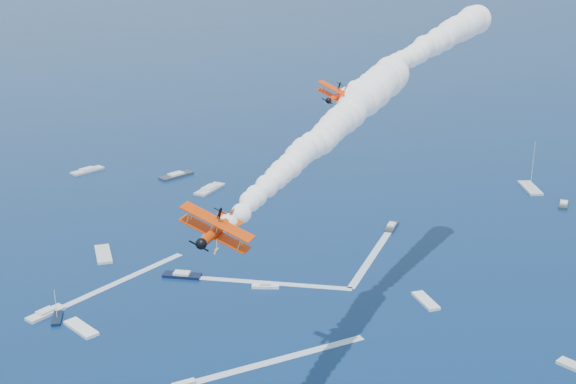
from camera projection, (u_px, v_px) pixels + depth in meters
name	position (u px, v px, depth m)	size (l,w,h in m)	color
biplane_lead	(337.00, 96.00, 125.85)	(6.32, 7.08, 4.27)	#FF3505
biplane_trail	(217.00, 231.00, 86.04)	(7.88, 8.84, 5.32)	#E03A04
smoke_trail_lead	(422.00, 50.00, 153.43)	(56.73, 48.31, 12.25)	white
smoke_trail_trail	(329.00, 131.00, 115.84)	(50.28, 55.02, 12.25)	white
spectator_boats	(179.00, 251.00, 208.43)	(245.13, 175.96, 0.70)	white
boat_wakes	(264.00, 291.00, 186.44)	(92.45, 62.83, 0.04)	white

